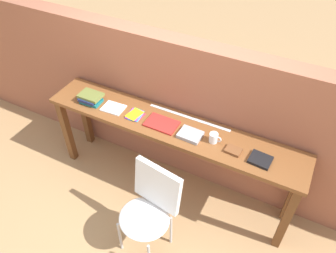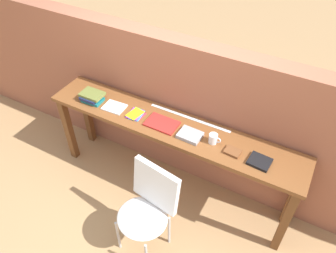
# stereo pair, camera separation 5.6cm
# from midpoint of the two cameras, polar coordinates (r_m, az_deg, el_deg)

# --- Properties ---
(ground_plane) EXTENTS (40.00, 40.00, 0.00)m
(ground_plane) POSITION_cam_midpoint_polar(r_m,az_deg,el_deg) (3.48, -1.56, -13.50)
(ground_plane) COLOR tan
(brick_wall_back) EXTENTS (6.00, 0.20, 1.56)m
(brick_wall_back) POSITION_cam_midpoint_polar(r_m,az_deg,el_deg) (3.28, 3.77, 2.46)
(brick_wall_back) COLOR #9E5B42
(brick_wall_back) RESTS_ON ground
(sideboard) EXTENTS (2.50, 0.44, 0.88)m
(sideboard) POSITION_cam_midpoint_polar(r_m,az_deg,el_deg) (3.08, 0.97, -1.65)
(sideboard) COLOR brown
(sideboard) RESTS_ON ground
(chair_white_moulded) EXTENTS (0.50, 0.51, 0.89)m
(chair_white_moulded) POSITION_cam_midpoint_polar(r_m,az_deg,el_deg) (2.83, -3.06, -13.85)
(chair_white_moulded) COLOR white
(chair_white_moulded) RESTS_ON ground
(book_stack_leftmost) EXTENTS (0.23, 0.17, 0.09)m
(book_stack_leftmost) POSITION_cam_midpoint_polar(r_m,az_deg,el_deg) (3.31, -12.60, 5.07)
(book_stack_leftmost) COLOR #19757A
(book_stack_leftmost) RESTS_ON sideboard
(magazine_cycling) EXTENTS (0.22, 0.17, 0.01)m
(magazine_cycling) POSITION_cam_midpoint_polar(r_m,az_deg,el_deg) (3.20, -8.83, 3.35)
(magazine_cycling) COLOR white
(magazine_cycling) RESTS_ON sideboard
(pamphlet_pile_colourful) EXTENTS (0.16, 0.18, 0.01)m
(pamphlet_pile_colourful) POSITION_cam_midpoint_polar(r_m,az_deg,el_deg) (3.09, -5.12, 2.14)
(pamphlet_pile_colourful) COLOR #E5334C
(pamphlet_pile_colourful) RESTS_ON sideboard
(book_open_centre) EXTENTS (0.30, 0.20, 0.02)m
(book_open_centre) POSITION_cam_midpoint_polar(r_m,az_deg,el_deg) (2.98, -0.54, 0.52)
(book_open_centre) COLOR red
(book_open_centre) RESTS_ON sideboard
(book_grey_hardcover) EXTENTS (0.21, 0.17, 0.03)m
(book_grey_hardcover) POSITION_cam_midpoint_polar(r_m,az_deg,el_deg) (2.87, 4.42, -1.50)
(book_grey_hardcover) COLOR #9E9EA3
(book_grey_hardcover) RESTS_ON sideboard
(mug) EXTENTS (0.11, 0.08, 0.09)m
(mug) POSITION_cam_midpoint_polar(r_m,az_deg,el_deg) (2.82, 8.49, -2.11)
(mug) COLOR white
(mug) RESTS_ON sideboard
(leather_journal_brown) EXTENTS (0.14, 0.11, 0.02)m
(leather_journal_brown) POSITION_cam_midpoint_polar(r_m,az_deg,el_deg) (2.78, 11.76, -4.30)
(leather_journal_brown) COLOR brown
(leather_journal_brown) RESTS_ON sideboard
(book_repair_rightmost) EXTENTS (0.19, 0.17, 0.02)m
(book_repair_rightmost) POSITION_cam_midpoint_polar(r_m,az_deg,el_deg) (2.76, 16.23, -5.88)
(book_repair_rightmost) COLOR black
(book_repair_rightmost) RESTS_ON sideboard
(ruler_metal_back_edge) EXTENTS (0.82, 0.03, 0.00)m
(ruler_metal_back_edge) POSITION_cam_midpoint_polar(r_m,az_deg,el_deg) (3.06, 4.27, 1.53)
(ruler_metal_back_edge) COLOR silver
(ruler_metal_back_edge) RESTS_ON sideboard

